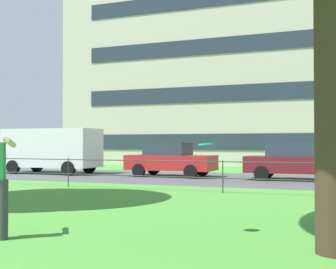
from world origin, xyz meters
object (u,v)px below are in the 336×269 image
frisbee (207,144)px  car_maroon_far_right (294,161)px  apartment_building_background (282,54)px  panel_van_far_left (50,148)px  car_red_left (170,159)px

frisbee → car_maroon_far_right: (0.39, 11.86, -0.72)m
frisbee → apartment_building_background: (-1.75, 27.28, 6.81)m
car_maroon_far_right → apartment_building_background: (-2.13, 15.42, 7.52)m
car_maroon_far_right → panel_van_far_left: bearing=-179.6°
frisbee → car_red_left: (-5.09, 11.97, -0.72)m
panel_van_far_left → car_red_left: bearing=1.8°
car_red_left → frisbee: bearing=-67.0°
frisbee → panel_van_far_left: bearing=134.2°
apartment_building_background → car_maroon_far_right: bearing=-82.1°
car_red_left → car_maroon_far_right: bearing=-1.1°
frisbee → panel_van_far_left: (-11.45, 11.77, -0.22)m
panel_van_far_left → car_red_left: panel_van_far_left is taller
apartment_building_background → frisbee: bearing=-86.3°
car_red_left → apartment_building_background: apartment_building_background is taller
frisbee → car_maroon_far_right: 11.89m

